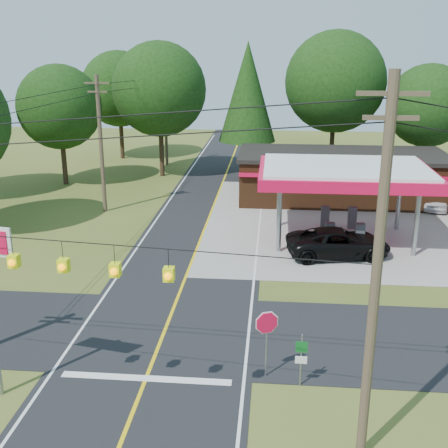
# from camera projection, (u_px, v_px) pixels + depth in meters

# --- Properties ---
(ground) EXTENTS (120.00, 120.00, 0.00)m
(ground) POSITION_uv_depth(u_px,v_px,m) (164.00, 332.00, 24.60)
(ground) COLOR #42541D
(ground) RESTS_ON ground
(main_highway) EXTENTS (8.00, 120.00, 0.02)m
(main_highway) POSITION_uv_depth(u_px,v_px,m) (164.00, 332.00, 24.60)
(main_highway) COLOR black
(main_highway) RESTS_ON ground
(cross_road) EXTENTS (70.00, 7.00, 0.02)m
(cross_road) POSITION_uv_depth(u_px,v_px,m) (164.00, 332.00, 24.60)
(cross_road) COLOR black
(cross_road) RESTS_ON ground
(lane_center_yellow) EXTENTS (0.15, 110.00, 0.00)m
(lane_center_yellow) POSITION_uv_depth(u_px,v_px,m) (164.00, 332.00, 24.59)
(lane_center_yellow) COLOR yellow
(lane_center_yellow) RESTS_ON main_highway
(gas_canopy) EXTENTS (10.60, 7.40, 4.88)m
(gas_canopy) POSITION_uv_depth(u_px,v_px,m) (345.00, 175.00, 34.82)
(gas_canopy) COLOR gray
(gas_canopy) RESTS_ON ground
(convenience_store) EXTENTS (16.40, 7.55, 3.80)m
(convenience_store) POSITION_uv_depth(u_px,v_px,m) (341.00, 176.00, 44.92)
(convenience_store) COLOR #4F2C16
(convenience_store) RESTS_ON ground
(utility_pole_near_right) EXTENTS (1.80, 0.30, 11.50)m
(utility_pole_near_right) POSITION_uv_depth(u_px,v_px,m) (376.00, 276.00, 15.48)
(utility_pole_near_right) COLOR #473828
(utility_pole_near_right) RESTS_ON ground
(utility_pole_far_left) EXTENTS (1.80, 0.30, 10.00)m
(utility_pole_far_left) POSITION_uv_depth(u_px,v_px,m) (101.00, 142.00, 40.74)
(utility_pole_far_left) COLOR #473828
(utility_pole_far_left) RESTS_ON ground
(utility_pole_north) EXTENTS (0.30, 0.30, 9.50)m
(utility_pole_north) POSITION_uv_depth(u_px,v_px,m) (166.00, 119.00, 56.85)
(utility_pole_north) COLOR #473828
(utility_pole_north) RESTS_ON ground
(overhead_beacons) EXTENTS (17.04, 2.04, 1.03)m
(overhead_beacons) POSITION_uv_depth(u_px,v_px,m) (87.00, 246.00, 17.09)
(overhead_beacons) COLOR black
(overhead_beacons) RESTS_ON ground
(treeline_backdrop) EXTENTS (70.27, 51.59, 13.30)m
(treeline_backdrop) POSITION_uv_depth(u_px,v_px,m) (229.00, 103.00, 44.96)
(treeline_backdrop) COLOR #332316
(treeline_backdrop) RESTS_ON ground
(suv_car) EXTENTS (7.02, 7.02, 1.68)m
(suv_car) POSITION_uv_depth(u_px,v_px,m) (338.00, 243.00, 33.08)
(suv_car) COLOR black
(suv_car) RESTS_ON ground
(sedan_car) EXTENTS (5.33, 5.33, 1.47)m
(sedan_car) POSITION_uv_depth(u_px,v_px,m) (436.00, 199.00, 42.80)
(sedan_car) COLOR white
(sedan_car) RESTS_ON ground
(octagonal_stop_sign) EXTENTS (0.89, 0.39, 2.75)m
(octagonal_stop_sign) POSITION_uv_depth(u_px,v_px,m) (267.00, 328.00, 20.72)
(octagonal_stop_sign) COLOR gray
(octagonal_stop_sign) RESTS_ON ground
(route_sign_post) EXTENTS (0.44, 0.09, 2.13)m
(route_sign_post) POSITION_uv_depth(u_px,v_px,m) (301.00, 356.00, 20.38)
(route_sign_post) COLOR gray
(route_sign_post) RESTS_ON ground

